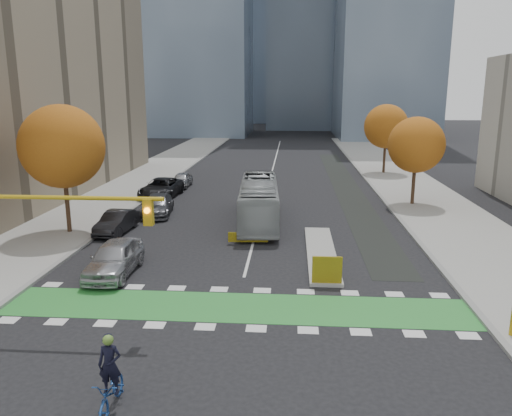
% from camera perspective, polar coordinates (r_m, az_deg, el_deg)
% --- Properties ---
extents(ground, '(300.00, 300.00, 0.00)m').
position_cam_1_polar(ground, '(20.30, -2.78, -13.01)').
color(ground, black).
rests_on(ground, ground).
extents(sidewalk_west, '(7.00, 120.00, 0.15)m').
position_cam_1_polar(sidewalk_west, '(42.16, -17.92, 0.36)').
color(sidewalk_west, gray).
rests_on(sidewalk_west, ground).
extents(sidewalk_east, '(7.00, 120.00, 0.15)m').
position_cam_1_polar(sidewalk_east, '(40.68, 20.07, -0.26)').
color(sidewalk_east, gray).
rests_on(sidewalk_east, ground).
extents(curb_west, '(0.30, 120.00, 0.16)m').
position_cam_1_polar(curb_west, '(40.98, -13.38, 0.29)').
color(curb_west, gray).
rests_on(curb_west, ground).
extents(curb_east, '(0.30, 120.00, 0.16)m').
position_cam_1_polar(curb_east, '(39.85, 15.23, -0.18)').
color(curb_east, gray).
rests_on(curb_east, ground).
extents(bike_crossing, '(20.00, 3.00, 0.01)m').
position_cam_1_polar(bike_crossing, '(21.64, -2.29, -11.25)').
color(bike_crossing, '#2B8433').
rests_on(bike_crossing, ground).
extents(centre_line, '(0.15, 70.00, 0.01)m').
position_cam_1_polar(centre_line, '(58.81, 1.90, 4.40)').
color(centre_line, silver).
rests_on(centre_line, ground).
extents(bike_lane_paint, '(2.50, 50.00, 0.01)m').
position_cam_1_polar(bike_lane_paint, '(49.18, 10.20, 2.47)').
color(bike_lane_paint, black).
rests_on(bike_lane_paint, ground).
extents(median_island, '(1.60, 10.00, 0.16)m').
position_cam_1_polar(median_island, '(28.55, 7.44, -5.06)').
color(median_island, gray).
rests_on(median_island, ground).
extents(hazard_board, '(1.40, 0.12, 1.30)m').
position_cam_1_polar(hazard_board, '(23.78, 8.12, -7.01)').
color(hazard_board, yellow).
rests_on(hazard_board, median_island).
extents(tree_west, '(5.20, 5.20, 8.22)m').
position_cam_1_polar(tree_west, '(33.46, -21.26, 6.55)').
color(tree_west, '#332114').
rests_on(tree_west, ground).
extents(tree_east_near, '(4.40, 4.40, 7.08)m').
position_cam_1_polar(tree_east_near, '(41.44, 17.84, 6.87)').
color(tree_east_near, '#332114').
rests_on(tree_east_near, ground).
extents(tree_east_far, '(4.80, 4.80, 7.65)m').
position_cam_1_polar(tree_east_far, '(57.12, 14.65, 9.01)').
color(tree_east_far, '#332114').
rests_on(tree_east_far, ground).
extents(traffic_signal_west, '(8.53, 0.56, 5.20)m').
position_cam_1_polar(traffic_signal_west, '(20.90, -25.23, -1.72)').
color(traffic_signal_west, '#BF9914').
rests_on(traffic_signal_west, ground).
extents(cyclist, '(0.78, 2.05, 2.33)m').
position_cam_1_polar(cyclist, '(15.66, -16.21, -18.84)').
color(cyclist, '#1F4690').
rests_on(cyclist, ground).
extents(bus, '(3.17, 11.00, 3.03)m').
position_cam_1_polar(bus, '(34.67, 0.34, 0.77)').
color(bus, '#9EA3A5').
rests_on(bus, ground).
extents(parked_car_a, '(2.03, 4.98, 1.69)m').
position_cam_1_polar(parked_car_a, '(25.99, -15.88, -5.53)').
color(parked_car_a, '#A2A3A8').
rests_on(parked_car_a, ground).
extents(parked_car_b, '(1.83, 4.41, 1.42)m').
position_cam_1_polar(parked_car_b, '(33.54, -15.63, -1.56)').
color(parked_car_b, black).
rests_on(parked_car_b, ground).
extents(parked_car_c, '(2.67, 5.25, 1.46)m').
position_cam_1_polar(parked_car_c, '(37.77, -11.19, 0.33)').
color(parked_car_c, '#47484C').
rests_on(parked_car_c, ground).
extents(parked_car_d, '(3.06, 6.05, 1.64)m').
position_cam_1_polar(parked_car_d, '(43.89, -10.81, 2.25)').
color(parked_car_d, black).
rests_on(parked_car_d, ground).
extents(parked_car_e, '(1.62, 4.01, 1.37)m').
position_cam_1_polar(parked_car_e, '(48.52, -8.49, 3.20)').
color(parked_car_e, gray).
rests_on(parked_car_e, ground).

